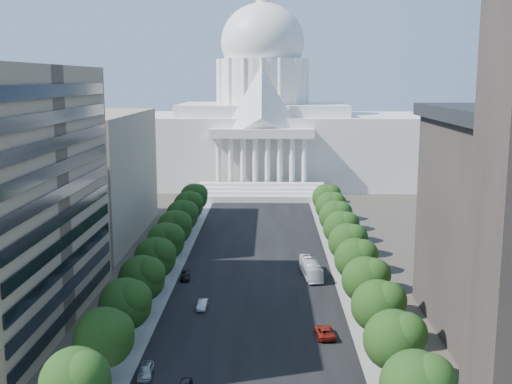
# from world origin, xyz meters

# --- Properties ---
(road_asphalt) EXTENTS (30.00, 260.00, 0.01)m
(road_asphalt) POSITION_xyz_m (0.00, 90.00, 0.00)
(road_asphalt) COLOR black
(road_asphalt) RESTS_ON ground
(sidewalk_left) EXTENTS (8.00, 260.00, 0.02)m
(sidewalk_left) POSITION_xyz_m (-19.00, 90.00, 0.00)
(sidewalk_left) COLOR gray
(sidewalk_left) RESTS_ON ground
(sidewalk_right) EXTENTS (8.00, 260.00, 0.02)m
(sidewalk_right) POSITION_xyz_m (19.00, 90.00, 0.00)
(sidewalk_right) COLOR gray
(sidewalk_right) RESTS_ON ground
(capitol) EXTENTS (120.00, 56.00, 73.00)m
(capitol) POSITION_xyz_m (0.00, 184.89, 20.01)
(capitol) COLOR white
(capitol) RESTS_ON ground
(office_block_left_far) EXTENTS (38.00, 52.00, 30.00)m
(office_block_left_far) POSITION_xyz_m (-48.00, 100.00, 15.00)
(office_block_left_far) COLOR gray
(office_block_left_far) RESTS_ON ground
(tree_l_a) EXTENTS (7.79, 7.60, 9.97)m
(tree_l_a) POSITION_xyz_m (-17.66, 11.81, 6.45)
(tree_l_a) COLOR #33261C
(tree_l_a) RESTS_ON ground
(tree_l_b) EXTENTS (7.79, 7.60, 9.97)m
(tree_l_b) POSITION_xyz_m (-17.66, 23.81, 6.45)
(tree_l_b) COLOR #33261C
(tree_l_b) RESTS_ON ground
(tree_l_c) EXTENTS (7.79, 7.60, 9.97)m
(tree_l_c) POSITION_xyz_m (-17.66, 35.81, 6.45)
(tree_l_c) COLOR #33261C
(tree_l_c) RESTS_ON ground
(tree_l_d) EXTENTS (7.79, 7.60, 9.97)m
(tree_l_d) POSITION_xyz_m (-17.66, 47.81, 6.45)
(tree_l_d) COLOR #33261C
(tree_l_d) RESTS_ON ground
(tree_l_e) EXTENTS (7.79, 7.60, 9.97)m
(tree_l_e) POSITION_xyz_m (-17.66, 59.81, 6.45)
(tree_l_e) COLOR #33261C
(tree_l_e) RESTS_ON ground
(tree_l_f) EXTENTS (7.79, 7.60, 9.97)m
(tree_l_f) POSITION_xyz_m (-17.66, 71.81, 6.45)
(tree_l_f) COLOR #33261C
(tree_l_f) RESTS_ON ground
(tree_l_g) EXTENTS (7.79, 7.60, 9.97)m
(tree_l_g) POSITION_xyz_m (-17.66, 83.81, 6.45)
(tree_l_g) COLOR #33261C
(tree_l_g) RESTS_ON ground
(tree_l_h) EXTENTS (7.79, 7.60, 9.97)m
(tree_l_h) POSITION_xyz_m (-17.66, 95.81, 6.45)
(tree_l_h) COLOR #33261C
(tree_l_h) RESTS_ON ground
(tree_l_i) EXTENTS (7.79, 7.60, 9.97)m
(tree_l_i) POSITION_xyz_m (-17.66, 107.81, 6.45)
(tree_l_i) COLOR #33261C
(tree_l_i) RESTS_ON ground
(tree_l_j) EXTENTS (7.79, 7.60, 9.97)m
(tree_l_j) POSITION_xyz_m (-17.66, 119.81, 6.45)
(tree_l_j) COLOR #33261C
(tree_l_j) RESTS_ON ground
(tree_r_a) EXTENTS (7.79, 7.60, 9.97)m
(tree_r_a) POSITION_xyz_m (18.34, 11.81, 6.45)
(tree_r_a) COLOR #33261C
(tree_r_a) RESTS_ON ground
(tree_r_b) EXTENTS (7.79, 7.60, 9.97)m
(tree_r_b) POSITION_xyz_m (18.34, 23.81, 6.45)
(tree_r_b) COLOR #33261C
(tree_r_b) RESTS_ON ground
(tree_r_c) EXTENTS (7.79, 7.60, 9.97)m
(tree_r_c) POSITION_xyz_m (18.34, 35.81, 6.45)
(tree_r_c) COLOR #33261C
(tree_r_c) RESTS_ON ground
(tree_r_d) EXTENTS (7.79, 7.60, 9.97)m
(tree_r_d) POSITION_xyz_m (18.34, 47.81, 6.45)
(tree_r_d) COLOR #33261C
(tree_r_d) RESTS_ON ground
(tree_r_e) EXTENTS (7.79, 7.60, 9.97)m
(tree_r_e) POSITION_xyz_m (18.34, 59.81, 6.45)
(tree_r_e) COLOR #33261C
(tree_r_e) RESTS_ON ground
(tree_r_f) EXTENTS (7.79, 7.60, 9.97)m
(tree_r_f) POSITION_xyz_m (18.34, 71.81, 6.45)
(tree_r_f) COLOR #33261C
(tree_r_f) RESTS_ON ground
(tree_r_g) EXTENTS (7.79, 7.60, 9.97)m
(tree_r_g) POSITION_xyz_m (18.34, 83.81, 6.45)
(tree_r_g) COLOR #33261C
(tree_r_g) RESTS_ON ground
(tree_r_h) EXTENTS (7.79, 7.60, 9.97)m
(tree_r_h) POSITION_xyz_m (18.34, 95.81, 6.45)
(tree_r_h) COLOR #33261C
(tree_r_h) RESTS_ON ground
(tree_r_i) EXTENTS (7.79, 7.60, 9.97)m
(tree_r_i) POSITION_xyz_m (18.34, 107.81, 6.45)
(tree_r_i) COLOR #33261C
(tree_r_i) RESTS_ON ground
(tree_r_j) EXTENTS (7.79, 7.60, 9.97)m
(tree_r_j) POSITION_xyz_m (18.34, 119.81, 6.45)
(tree_r_j) COLOR #33261C
(tree_r_j) RESTS_ON ground
(streetlight_b) EXTENTS (2.61, 0.44, 9.00)m
(streetlight_b) POSITION_xyz_m (19.90, 35.00, 5.82)
(streetlight_b) COLOR gray
(streetlight_b) RESTS_ON ground
(streetlight_c) EXTENTS (2.61, 0.44, 9.00)m
(streetlight_c) POSITION_xyz_m (19.90, 60.00, 5.82)
(streetlight_c) COLOR gray
(streetlight_c) RESTS_ON ground
(streetlight_d) EXTENTS (2.61, 0.44, 9.00)m
(streetlight_d) POSITION_xyz_m (19.90, 85.00, 5.82)
(streetlight_d) COLOR gray
(streetlight_d) RESTS_ON ground
(streetlight_e) EXTENTS (2.61, 0.44, 9.00)m
(streetlight_e) POSITION_xyz_m (19.90, 110.00, 5.82)
(streetlight_e) COLOR gray
(streetlight_e) RESTS_ON ground
(streetlight_f) EXTENTS (2.61, 0.44, 9.00)m
(streetlight_f) POSITION_xyz_m (19.90, 135.00, 5.82)
(streetlight_f) COLOR gray
(streetlight_f) RESTS_ON ground
(car_silver) EXTENTS (1.71, 4.45, 1.45)m
(car_silver) POSITION_xyz_m (-8.52, 50.87, 0.72)
(car_silver) COLOR #ABADB3
(car_silver) RESTS_ON ground
(car_red) EXTENTS (3.02, 5.82, 1.57)m
(car_red) POSITION_xyz_m (10.92, 39.47, 0.78)
(car_red) COLOR maroon
(car_red) RESTS_ON ground
(car_dark_b) EXTENTS (2.23, 4.59, 1.29)m
(car_dark_b) POSITION_xyz_m (-13.50, 66.73, 0.64)
(car_dark_b) COLOR black
(car_dark_b) RESTS_ON ground
(car_parked) EXTENTS (2.20, 4.87, 1.62)m
(car_parked) POSITION_xyz_m (-13.33, 25.97, 0.81)
(car_parked) COLOR #93959A
(car_parked) RESTS_ON ground
(city_bus) EXTENTS (4.08, 12.07, 3.30)m
(city_bus) POSITION_xyz_m (10.70, 68.96, 1.65)
(city_bus) COLOR silver
(city_bus) RESTS_ON ground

